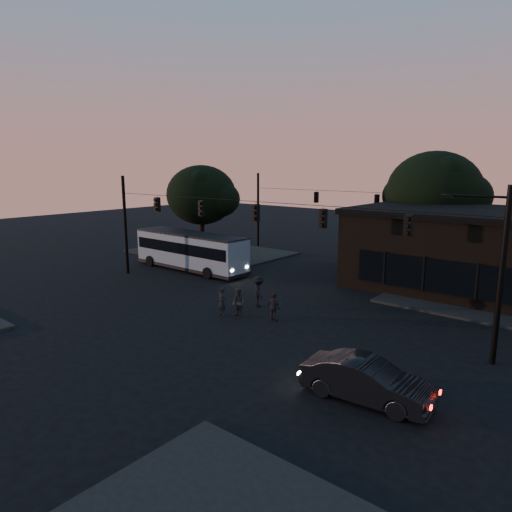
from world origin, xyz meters
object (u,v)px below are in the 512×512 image
Objects in this scene: pedestrian_a at (222,302)px; pedestrian_b at (238,303)px; building at (475,250)px; bus at (190,249)px; car at (366,380)px; pedestrian_c at (274,307)px; pedestrian_d at (259,292)px.

pedestrian_a and pedestrian_b have the same top height.
building reaches higher than pedestrian_a.
pedestrian_b is (10.70, -6.21, -0.87)m from bus.
bus is 2.31× the size of car.
pedestrian_c is at bearing 29.65° from pedestrian_a.
pedestrian_a is 1.03× the size of pedestrian_c.
pedestrian_c is at bearing -23.34° from bus.
pedestrian_b is at bearing 137.95° from pedestrian_d.
pedestrian_a is at bearing -121.89° from building.
pedestrian_a is 1.00× the size of pedestrian_b.
pedestrian_c is (-7.69, 4.64, 0.02)m from car.
car is 10.39m from pedestrian_b.
pedestrian_b is 0.89× the size of pedestrian_d.
car is 11.01m from pedestrian_a.
pedestrian_b is (-9.62, 3.93, 0.05)m from car.
pedestrian_d is (-2.27, 1.48, 0.13)m from pedestrian_c.
building is 15.14m from pedestrian_c.
building is 8.45× the size of pedestrian_d.
bus is 11.14m from pedestrian_d.
pedestrian_c is (-6.41, -13.58, -1.92)m from building.
car is 2.94× the size of pedestrian_c.
car is at bearing -26.33° from bus.
pedestrian_d reaches higher than pedestrian_b.
building is at bearing -86.47° from pedestrian_d.
building is 17.47m from pedestrian_a.
pedestrian_c is at bearing -173.94° from pedestrian_d.
pedestrian_a is at bearing 66.59° from car.
building reaches higher than car.
building is 9.50× the size of pedestrian_b.
pedestrian_a is (9.87, -6.67, -0.87)m from bus.
pedestrian_a is (-9.18, -14.75, -1.90)m from building.
pedestrian_d is at bearing -125.66° from building.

